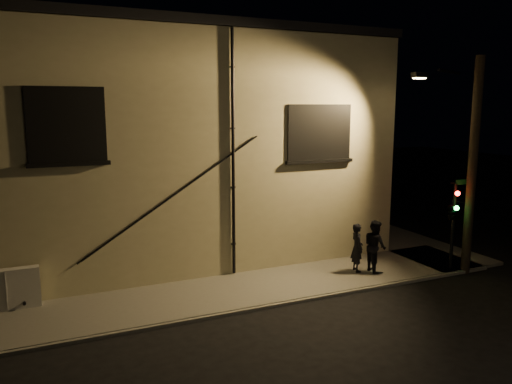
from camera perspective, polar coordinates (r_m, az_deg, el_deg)
name	(u,v)px	position (r m, az deg, el deg)	size (l,w,h in m)	color
ground	(322,298)	(16.11, 7.52, -11.90)	(90.00, 90.00, 0.00)	black
sidewalk	(290,254)	(20.26, 3.96, -7.08)	(21.00, 16.00, 0.12)	#595850
building	(157,142)	(22.31, -11.28, 5.67)	(16.20, 12.23, 8.80)	tan
utility_cabinet	(6,290)	(16.30, -26.65, -9.94)	(1.82, 0.31, 1.20)	#B7B6AE
pedestrian_a	(357,248)	(18.14, 11.47, -6.24)	(0.63, 0.42, 1.74)	black
pedestrian_b	(375,246)	(18.27, 13.44, -6.00)	(0.90, 0.70, 1.85)	black
traffic_signal	(452,211)	(18.92, 21.51, -2.00)	(1.28, 1.91, 3.24)	black
streetlamp_pole	(470,162)	(18.96, 23.25, 3.20)	(2.04, 1.40, 7.63)	black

